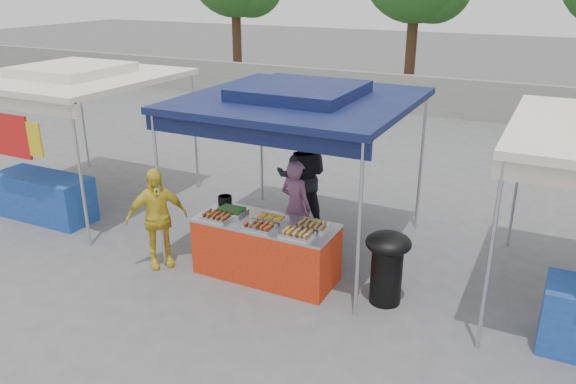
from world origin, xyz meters
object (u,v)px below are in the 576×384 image
at_px(wok_burner, 387,262).
at_px(customer_person, 157,218).
at_px(vendor_table, 266,249).
at_px(vendor_woman, 296,207).
at_px(cooking_pot, 225,200).
at_px(helper_man, 303,177).

xyz_separation_m(wok_burner, customer_person, (-3.30, -0.51, 0.17)).
relative_size(vendor_table, vendor_woman, 1.34).
distance_m(wok_burner, vendor_woman, 1.89).
distance_m(vendor_table, wok_burner, 1.74).
bearing_deg(cooking_pot, wok_burner, -4.71).
relative_size(wok_burner, customer_person, 0.66).
bearing_deg(cooking_pot, helper_man, 67.90).
xyz_separation_m(vendor_table, customer_person, (-1.57, -0.41, 0.33)).
height_order(vendor_woman, customer_person, customer_person).
xyz_separation_m(wok_burner, vendor_woman, (-1.70, 0.81, 0.15)).
xyz_separation_m(cooking_pot, vendor_woman, (0.89, 0.60, -0.17)).
distance_m(wok_burner, customer_person, 3.35).
height_order(wok_burner, customer_person, customer_person).
distance_m(vendor_woman, helper_man, 0.93).
relative_size(helper_man, customer_person, 1.21).
height_order(cooking_pot, customer_person, customer_person).
bearing_deg(customer_person, vendor_woman, -9.36).
relative_size(vendor_woman, helper_man, 0.81).
relative_size(cooking_pot, vendor_woman, 0.14).
relative_size(vendor_table, helper_man, 1.09).
distance_m(cooking_pot, wok_burner, 2.62).
relative_size(cooking_pot, wok_burner, 0.21).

